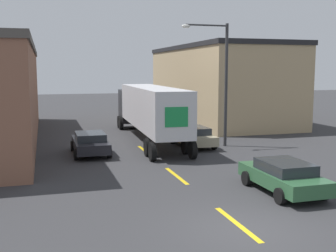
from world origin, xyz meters
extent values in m
plane|color=#333335|center=(0.00, 0.00, 0.00)|extent=(160.00, 160.00, 0.00)
cube|color=gold|center=(0.00, 0.55, 0.00)|extent=(0.20, 3.29, 0.01)
cube|color=gold|center=(0.00, 7.17, 0.00)|extent=(0.20, 3.29, 0.01)
cube|color=gold|center=(0.00, 13.78, 0.00)|extent=(0.20, 3.29, 0.01)
cube|color=tan|center=(10.67, 27.14, 3.48)|extent=(8.27, 19.40, 6.97)
cube|color=#232326|center=(10.67, 27.14, 7.17)|extent=(8.47, 19.60, 0.40)
cube|color=black|center=(1.46, 24.25, 1.93)|extent=(2.33, 2.78, 2.80)
cube|color=silver|center=(1.12, 16.21, 2.52)|extent=(2.88, 12.89, 2.71)
cube|color=#198442|center=(0.84, 9.80, 2.52)|extent=(1.28, 0.09, 1.09)
cylinder|color=black|center=(2.64, 24.53, 0.53)|extent=(0.33, 1.08, 1.07)
cylinder|color=black|center=(0.31, 24.64, 0.53)|extent=(0.33, 1.08, 1.07)
cylinder|color=black|center=(2.60, 23.46, 0.53)|extent=(0.33, 1.08, 1.07)
cylinder|color=black|center=(0.27, 23.56, 0.53)|extent=(0.33, 1.08, 1.07)
cylinder|color=black|center=(2.10, 11.96, 0.53)|extent=(0.33, 1.08, 1.07)
cylinder|color=black|center=(-0.23, 12.07, 0.53)|extent=(0.33, 1.08, 1.07)
cylinder|color=black|center=(2.04, 10.57, 0.53)|extent=(0.33, 1.08, 1.07)
cylinder|color=black|center=(-0.29, 10.67, 0.53)|extent=(0.33, 1.08, 1.07)
cube|color=tan|center=(3.39, 14.28, 0.61)|extent=(1.90, 4.43, 0.58)
cube|color=#23282D|center=(3.39, 14.15, 1.11)|extent=(1.67, 2.30, 0.44)
cylinder|color=black|center=(4.34, 15.65, 0.32)|extent=(0.22, 0.63, 0.63)
cylinder|color=black|center=(2.44, 15.65, 0.32)|extent=(0.22, 0.63, 0.63)
cylinder|color=black|center=(4.34, 12.91, 0.32)|extent=(0.22, 0.63, 0.63)
cylinder|color=black|center=(2.44, 12.91, 0.32)|extent=(0.22, 0.63, 0.63)
cube|color=#2D5B38|center=(3.39, 3.32, 0.61)|extent=(1.90, 4.43, 0.58)
cube|color=#23282D|center=(3.39, 3.19, 1.11)|extent=(1.67, 2.30, 0.44)
cylinder|color=black|center=(4.34, 4.69, 0.32)|extent=(0.22, 0.63, 0.63)
cylinder|color=black|center=(2.44, 4.69, 0.32)|extent=(0.22, 0.63, 0.63)
cylinder|color=black|center=(4.34, 1.95, 0.32)|extent=(0.22, 0.63, 0.63)
cylinder|color=black|center=(2.44, 1.95, 0.32)|extent=(0.22, 0.63, 0.63)
cube|color=black|center=(-3.39, 13.57, 0.61)|extent=(1.90, 4.43, 0.58)
cube|color=#23282D|center=(-3.39, 13.44, 1.11)|extent=(1.67, 2.30, 0.44)
cylinder|color=black|center=(-2.44, 14.95, 0.32)|extent=(0.22, 0.63, 0.63)
cylinder|color=black|center=(-4.34, 14.95, 0.32)|extent=(0.22, 0.63, 0.63)
cylinder|color=black|center=(-2.44, 12.20, 0.32)|extent=(0.22, 0.63, 0.63)
cylinder|color=black|center=(-4.34, 12.20, 0.32)|extent=(0.22, 0.63, 0.63)
cylinder|color=#2D2D30|center=(5.54, 13.89, 4.00)|extent=(0.20, 0.20, 8.00)
cylinder|color=#2D2D30|center=(4.14, 13.89, 7.85)|extent=(2.80, 0.11, 0.11)
ellipsoid|color=silver|center=(2.74, 13.89, 7.75)|extent=(0.56, 0.32, 0.22)
camera|label=1|loc=(-5.96, -11.56, 5.02)|focal=45.00mm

